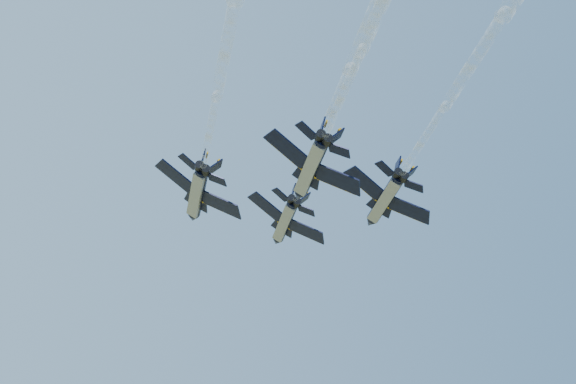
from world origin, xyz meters
name	(u,v)px	position (x,y,z in m)	size (l,w,h in m)	color
jet_lead	(285,221)	(1.35, 13.90, 105.32)	(10.59, 16.76, 7.14)	black
jet_left	(198,193)	(-15.70, 4.69, 105.32)	(10.59, 16.76, 7.14)	black
jet_right	(385,199)	(7.48, -3.41, 105.32)	(10.59, 16.76, 7.14)	black
jet_slot	(311,168)	(-8.08, -11.99, 105.32)	(10.59, 16.76, 7.14)	black
smoke_trail_lead	(352,96)	(-15.34, -33.73, 105.35)	(23.88, 63.25, 2.88)	white
smoke_trail_left	(215,18)	(-32.38, -42.94, 105.35)	(23.88, 63.25, 2.88)	white
smoke_trail_right	(535,35)	(-9.21, -51.04, 105.35)	(23.88, 63.25, 2.88)	white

